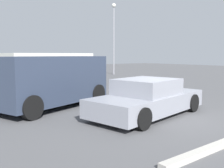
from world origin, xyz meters
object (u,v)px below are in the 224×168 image
(suv_dark, at_px, (52,80))
(light_post_near, at_px, (114,27))
(dog, at_px, (137,94))
(van_white, at_px, (50,69))
(sedan_foreground, at_px, (148,99))
(pedestrian, at_px, (52,76))

(suv_dark, height_order, light_post_near, light_post_near)
(dog, distance_m, suv_dark, 4.08)
(dog, height_order, suv_dark, suv_dark)
(van_white, xyz_separation_m, light_post_near, (10.10, 6.30, 3.70))
(sedan_foreground, distance_m, van_white, 9.09)
(van_white, bearing_deg, dog, -83.98)
(sedan_foreground, height_order, pedestrian, pedestrian)
(sedan_foreground, relative_size, light_post_near, 0.66)
(van_white, bearing_deg, sedan_foreground, -99.69)
(dog, xyz_separation_m, light_post_near, (8.72, 12.78, 4.62))
(dog, bearing_deg, light_post_near, -99.99)
(suv_dark, relative_size, pedestrian, 2.90)
(suv_dark, bearing_deg, van_white, -132.53)
(sedan_foreground, xyz_separation_m, pedestrian, (-1.03, 5.30, 0.46))
(sedan_foreground, bearing_deg, suv_dark, 111.21)
(pedestrian, distance_m, light_post_near, 15.90)
(dog, distance_m, van_white, 6.68)
(pedestrian, relative_size, light_post_near, 0.24)
(van_white, relative_size, pedestrian, 3.18)
(van_white, height_order, light_post_near, light_post_near)
(sedan_foreground, xyz_separation_m, light_post_near, (10.68, 15.35, 4.29))
(sedan_foreground, height_order, dog, sedan_foreground)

